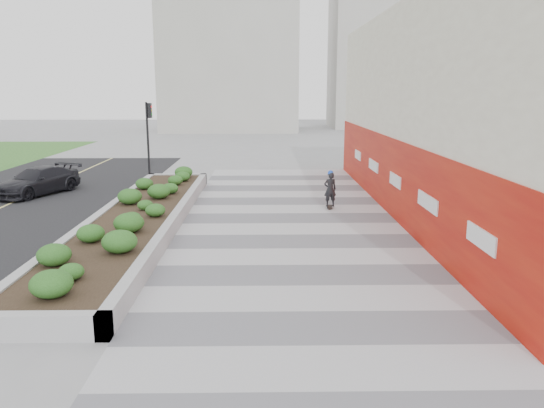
{
  "coord_description": "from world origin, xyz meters",
  "views": [
    {
      "loc": [
        -1.01,
        -11.54,
        4.79
      ],
      "look_at": [
        -0.73,
        5.69,
        1.1
      ],
      "focal_mm": 35.0,
      "sensor_mm": 36.0,
      "label": 1
    }
  ],
  "objects_px": {
    "planter": "(138,215)",
    "traffic_signal_near": "(149,129)",
    "car_dark": "(38,181)",
    "skateboarder": "(330,189)"
  },
  "relations": [
    {
      "from": "planter",
      "to": "skateboarder",
      "type": "relative_size",
      "value": 11.29
    },
    {
      "from": "traffic_signal_near",
      "to": "skateboarder",
      "type": "xyz_separation_m",
      "value": [
        8.98,
        -7.54,
        -1.95
      ]
    },
    {
      "from": "car_dark",
      "to": "traffic_signal_near",
      "type": "bearing_deg",
      "value": 67.62
    },
    {
      "from": "planter",
      "to": "skateboarder",
      "type": "distance_m",
      "value": 7.84
    },
    {
      "from": "skateboarder",
      "to": "car_dark",
      "type": "xyz_separation_m",
      "value": [
        -13.38,
        3.23,
        -0.17
      ]
    },
    {
      "from": "planter",
      "to": "skateboarder",
      "type": "height_order",
      "value": "skateboarder"
    },
    {
      "from": "planter",
      "to": "traffic_signal_near",
      "type": "relative_size",
      "value": 4.29
    },
    {
      "from": "planter",
      "to": "traffic_signal_near",
      "type": "height_order",
      "value": "traffic_signal_near"
    },
    {
      "from": "traffic_signal_near",
      "to": "car_dark",
      "type": "height_order",
      "value": "traffic_signal_near"
    },
    {
      "from": "car_dark",
      "to": "planter",
      "type": "bearing_deg",
      "value": -22.04
    }
  ]
}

